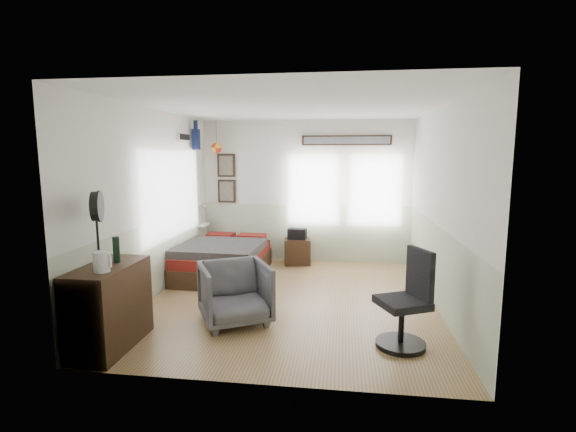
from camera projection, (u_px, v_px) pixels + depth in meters
name	position (u px, v px, depth m)	size (l,w,h in m)	color
ground_plane	(291.00, 300.00, 5.96)	(4.00, 4.50, 0.01)	olive
room_shell	(288.00, 186.00, 5.92)	(4.02, 4.52, 2.71)	silver
wall_decor	(245.00, 152.00, 7.72)	(3.55, 1.32, 1.44)	black
bed	(224.00, 259.00, 7.14)	(1.39, 1.88, 0.58)	#372516
dresser	(110.00, 307.00, 4.44)	(0.48, 1.00, 0.90)	#372516
armchair	(235.00, 293.00, 5.11)	(0.80, 0.82, 0.75)	#5D5D61
nightstand	(297.00, 251.00, 7.88)	(0.48, 0.39, 0.48)	#372516
task_chair	(407.00, 307.00, 4.46)	(0.63, 0.63, 1.06)	black
kettle	(101.00, 262.00, 4.13)	(0.18, 0.15, 0.21)	silver
bottle	(116.00, 250.00, 4.48)	(0.07, 0.07, 0.28)	black
stand_fan	(97.00, 208.00, 4.25)	(0.19, 0.31, 0.79)	black
black_bag	(297.00, 234.00, 7.83)	(0.34, 0.22, 0.20)	black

